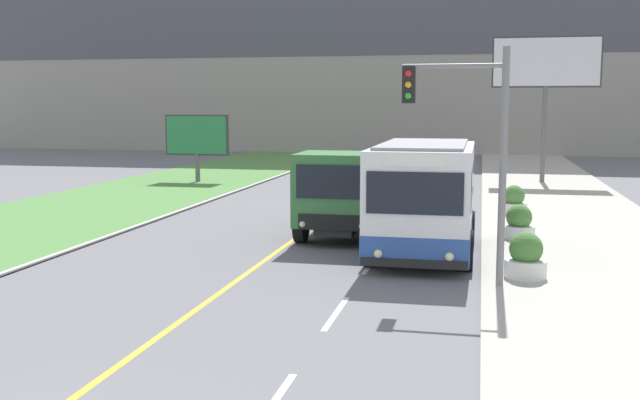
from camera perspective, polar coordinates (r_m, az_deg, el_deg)
apartment_block_background at (r=65.20m, az=7.55°, el=13.67°), size 80.00×8.04×22.59m
city_bus at (r=20.00m, az=7.89°, el=0.06°), size 2.68×5.67×3.03m
dump_truck at (r=22.53m, az=1.88°, el=0.42°), size 2.52×6.01×2.63m
car_distant at (r=37.20m, az=5.73°, el=2.14°), size 1.80×4.30×1.45m
traffic_light_mast at (r=16.61m, az=11.44°, el=4.88°), size 2.28×0.32×5.25m
billboard_large at (r=39.69m, az=16.85°, el=9.57°), size 5.31×0.24×7.39m
billboard_small at (r=39.19m, az=-9.36°, el=4.78°), size 3.38×0.24×3.49m
planter_round_near at (r=17.77m, az=15.41°, el=-4.28°), size 0.95×0.95×1.06m
planter_round_second at (r=22.85m, az=14.92°, el=-1.76°), size 0.94×0.94×1.02m
planter_round_third at (r=27.95m, az=14.55°, el=-0.10°), size 0.96×0.96×1.04m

